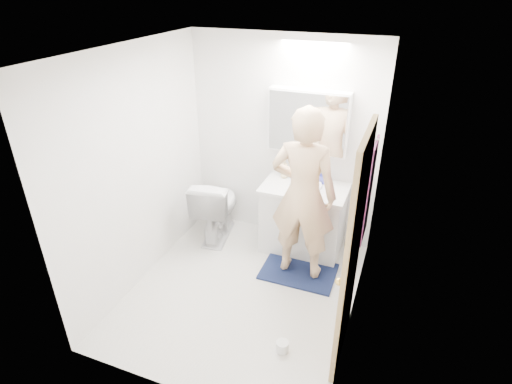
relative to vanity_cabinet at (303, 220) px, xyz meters
The scene contains 23 objects.
floor 1.10m from the vanity_cabinet, 110.33° to the right, with size 2.50×2.50×0.00m, color silver.
ceiling 2.26m from the vanity_cabinet, 110.33° to the right, with size 2.50×2.50×0.00m, color white.
wall_back 0.93m from the vanity_cabinet, 141.45° to the left, with size 2.50×2.50×0.00m, color white.
wall_front 2.39m from the vanity_cabinet, 99.17° to the right, with size 2.50×2.50×0.00m, color white.
wall_left 1.93m from the vanity_cabinet, 146.49° to the right, with size 2.50×2.50×0.00m, color white.
wall_right 1.46m from the vanity_cabinet, 52.43° to the right, with size 2.50×2.50×0.00m, color white.
vanity_cabinet is the anchor object (origin of this frame).
countertop 0.41m from the vanity_cabinet, 90.00° to the right, with size 0.95×0.58×0.04m, color silver.
sink_basin 0.45m from the vanity_cabinet, 90.00° to the left, with size 0.36×0.36×0.03m, color white.
faucet 0.56m from the vanity_cabinet, 90.00° to the left, with size 0.02×0.02×0.16m, color silver.
medicine_cabinet 1.13m from the vanity_cabinet, 105.35° to the left, with size 0.88×0.14×0.70m, color white.
mirror_panel 1.12m from the vanity_cabinet, 113.27° to the left, with size 0.84×0.01×0.66m, color silver.
toilet 1.06m from the vanity_cabinet, behind, with size 0.46×0.80×0.82m, color white.
bath_rug 0.61m from the vanity_cabinet, 77.82° to the right, with size 0.80×0.55×0.02m, color #152144.
person 0.75m from the vanity_cabinet, 77.82° to the right, with size 0.67×0.44×1.84m, color #D6AD80.
door 1.62m from the vanity_cabinet, 61.22° to the right, with size 0.04×0.80×2.00m, color tan.
door_knob 1.84m from the vanity_cabinet, 67.10° to the right, with size 0.06×0.06×0.06m, color gold.
towel 1.09m from the vanity_cabinet, 29.95° to the right, with size 0.02×0.42×1.00m, color #101C34.
towel_hook 1.48m from the vanity_cabinet, 30.40° to the right, with size 0.02×0.02×0.07m, color silver.
soap_bottle_a 0.64m from the vanity_cabinet, 152.42° to the left, with size 0.09×0.09×0.23m, color #D0B987.
soap_bottle_b 0.57m from the vanity_cabinet, 127.89° to the left, with size 0.08×0.08×0.18m, color #4F7AAA.
toothbrush_cup 0.53m from the vanity_cabinet, 44.49° to the left, with size 0.11×0.11×0.10m, color #4349C9.
toilet_paper_roll 1.61m from the vanity_cabinet, 80.47° to the right, with size 0.11×0.11×0.10m, color white.
Camera 1 is at (1.31, -3.03, 2.91)m, focal length 28.89 mm.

